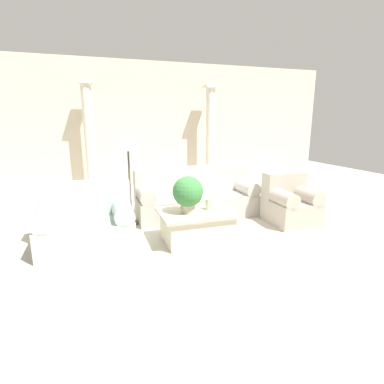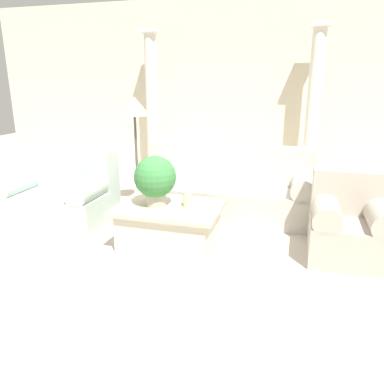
# 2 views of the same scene
# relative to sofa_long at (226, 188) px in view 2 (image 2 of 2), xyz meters

# --- Properties ---
(ground_plane) EXTENTS (16.00, 16.00, 0.00)m
(ground_plane) POSITION_rel_sofa_long_xyz_m (-0.46, -0.68, -0.36)
(ground_plane) COLOR #BCB2A3
(wall_back) EXTENTS (10.00, 0.06, 3.20)m
(wall_back) POSITION_rel_sofa_long_xyz_m (-0.46, 2.47, 1.24)
(wall_back) COLOR beige
(wall_back) RESTS_ON ground_plane
(sofa_long) EXTENTS (2.25, 0.85, 0.91)m
(sofa_long) POSITION_rel_sofa_long_xyz_m (0.00, 0.00, 0.00)
(sofa_long) COLOR #B7B2A8
(sofa_long) RESTS_ON ground_plane
(loveseat) EXTENTS (1.30, 0.85, 0.91)m
(loveseat) POSITION_rel_sofa_long_xyz_m (-1.97, -0.87, 0.01)
(loveseat) COLOR #A9BBB2
(loveseat) RESTS_ON ground_plane
(coffee_table) EXTENTS (1.11, 0.81, 0.46)m
(coffee_table) POSITION_rel_sofa_long_xyz_m (-0.39, -1.20, -0.12)
(coffee_table) COLOR beige
(coffee_table) RESTS_ON ground_plane
(potted_plant) EXTENTS (0.45, 0.45, 0.54)m
(potted_plant) POSITION_rel_sofa_long_xyz_m (-0.53, -1.22, 0.40)
(potted_plant) COLOR #B2A893
(potted_plant) RESTS_ON coffee_table
(pillar_candle) EXTENTS (0.09, 0.09, 0.17)m
(pillar_candle) POSITION_rel_sofa_long_xyz_m (-0.19, -1.17, 0.19)
(pillar_candle) COLOR beige
(pillar_candle) RESTS_ON coffee_table
(floor_lamp) EXTENTS (0.40, 0.40, 1.54)m
(floor_lamp) POSITION_rel_sofa_long_xyz_m (-1.24, -0.13, 0.96)
(floor_lamp) COLOR #4C473D
(floor_lamp) RESTS_ON ground_plane
(column_left) EXTENTS (0.32, 0.32, 2.63)m
(column_left) POSITION_rel_sofa_long_xyz_m (-1.85, 2.00, 0.98)
(column_left) COLOR silver
(column_left) RESTS_ON ground_plane
(column_right) EXTENTS (0.32, 0.32, 2.63)m
(column_right) POSITION_rel_sofa_long_xyz_m (1.07, 2.00, 0.98)
(column_right) COLOR silver
(column_right) RESTS_ON ground_plane
(armchair) EXTENTS (0.79, 0.78, 0.87)m
(armchair) POSITION_rel_sofa_long_xyz_m (1.47, -0.91, 0.01)
(armchair) COLOR #ADA393
(armchair) RESTS_ON ground_plane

